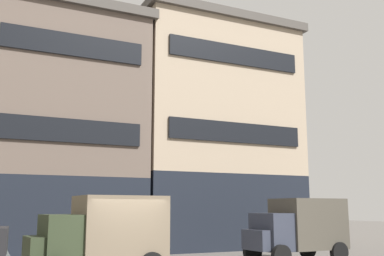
# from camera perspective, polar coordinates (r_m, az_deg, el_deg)

# --- Properties ---
(building_center_left) EXTENTS (8.41, 7.25, 12.43)m
(building_center_left) POSITION_cam_1_polar(r_m,az_deg,el_deg) (25.37, -16.14, -0.33)
(building_center_left) COLOR black
(building_center_left) RESTS_ON ground_plane
(building_center_right) EXTENTS (10.13, 7.25, 13.42)m
(building_center_right) POSITION_cam_1_polar(r_m,az_deg,el_deg) (28.25, 2.03, -0.65)
(building_center_right) COLOR black
(building_center_right) RESTS_ON ground_plane
(delivery_truck_near) EXTENTS (4.41, 2.27, 2.62)m
(delivery_truck_near) POSITION_cam_1_polar(r_m,az_deg,el_deg) (20.33, 12.92, -11.87)
(delivery_truck_near) COLOR #333847
(delivery_truck_near) RESTS_ON ground_plane
(delivery_truck_far) EXTENTS (4.44, 2.33, 2.62)m
(delivery_truck_far) POSITION_cam_1_polar(r_m,az_deg,el_deg) (15.69, -10.99, -12.59)
(delivery_truck_far) COLOR #2D3823
(delivery_truck_far) RESTS_ON ground_plane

